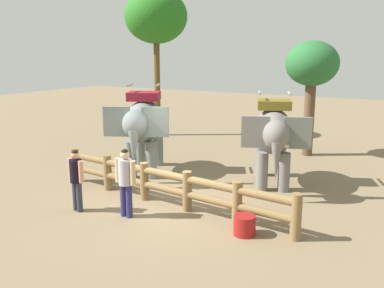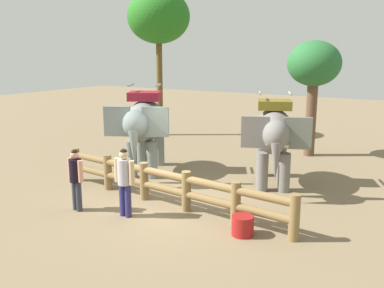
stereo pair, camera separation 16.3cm
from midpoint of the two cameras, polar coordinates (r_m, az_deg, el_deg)
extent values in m
plane|color=#7C684C|center=(11.51, -2.98, -8.03)|extent=(60.00, 60.00, 0.00)
cylinder|color=olive|center=(13.80, -15.10, -2.70)|extent=(0.24, 0.24, 1.05)
cylinder|color=olive|center=(12.71, -10.98, -3.78)|extent=(0.24, 0.24, 1.05)
cylinder|color=olive|center=(11.71, -6.10, -5.01)|extent=(0.24, 0.24, 1.05)
cylinder|color=olive|center=(10.82, -0.35, -6.42)|extent=(0.24, 0.24, 1.05)
cylinder|color=olive|center=(10.06, 6.40, -7.98)|extent=(0.24, 0.24, 1.05)
cylinder|color=olive|center=(9.46, 14.18, -9.63)|extent=(0.24, 0.24, 1.05)
cylinder|color=olive|center=(11.27, -3.34, -6.06)|extent=(7.30, 0.92, 0.20)
cylinder|color=olive|center=(11.15, -3.36, -4.11)|extent=(7.30, 0.92, 0.20)
cylinder|color=slate|center=(13.65, -5.13, -2.14)|extent=(0.36, 0.36, 1.21)
cylinder|color=slate|center=(13.77, -7.86, -2.08)|extent=(0.36, 0.36, 1.21)
cylinder|color=slate|center=(15.21, -4.15, -0.61)|extent=(0.36, 0.36, 1.21)
cylinder|color=slate|center=(15.32, -6.60, -0.57)|extent=(0.36, 0.36, 1.21)
ellipsoid|color=slate|center=(14.26, -6.01, 3.11)|extent=(2.30, 2.97, 1.41)
ellipsoid|color=slate|center=(12.67, -7.30, 2.73)|extent=(1.09, 1.15, 0.86)
cube|color=gray|center=(12.67, -4.60, 3.02)|extent=(0.77, 0.47, 0.90)
cube|color=slate|center=(12.90, -9.76, 3.04)|extent=(0.77, 0.47, 0.90)
cone|color=slate|center=(12.50, -7.50, -0.63)|extent=(0.32, 0.32, 1.11)
cube|color=maroon|center=(14.15, -6.09, 6.49)|extent=(1.32, 1.27, 0.28)
cylinder|color=#A59E8C|center=(14.04, -4.25, 7.96)|extent=(0.43, 0.76, 0.07)
cylinder|color=#A59E8C|center=(14.20, -7.97, 7.93)|extent=(0.43, 0.76, 0.07)
cylinder|color=slate|center=(12.58, 12.74, -3.79)|extent=(0.35, 0.35, 1.15)
cylinder|color=slate|center=(12.54, 9.85, -3.71)|extent=(0.35, 0.35, 1.15)
cylinder|color=slate|center=(14.07, 12.29, -2.05)|extent=(0.35, 0.35, 1.15)
cylinder|color=slate|center=(14.04, 9.71, -1.97)|extent=(0.35, 0.35, 1.15)
ellipsoid|color=slate|center=(13.07, 11.34, 1.74)|extent=(2.06, 2.84, 1.34)
ellipsoid|color=slate|center=(11.53, 11.74, 1.18)|extent=(1.01, 1.08, 0.82)
cube|color=slate|center=(11.67, 14.46, 1.42)|extent=(0.75, 0.40, 0.86)
cube|color=slate|center=(11.61, 8.96, 1.60)|extent=(0.75, 0.40, 0.86)
cone|color=slate|center=(11.38, 11.68, -2.36)|extent=(0.31, 0.31, 1.06)
cone|color=beige|center=(11.38, 12.50, -0.23)|extent=(0.36, 0.22, 0.15)
cone|color=beige|center=(11.36, 10.98, -0.18)|extent=(0.36, 0.22, 0.15)
cube|color=brown|center=(12.94, 11.49, 5.25)|extent=(1.24, 1.17, 0.27)
cylinder|color=#A59E8C|center=(12.94, 13.52, 6.70)|extent=(0.36, 0.74, 0.07)
cylinder|color=#A59E8C|center=(12.89, 9.59, 6.84)|extent=(0.36, 0.74, 0.07)
cylinder|color=#2E303C|center=(11.20, -14.67, -6.93)|extent=(0.15, 0.15, 0.77)
cylinder|color=#2E303C|center=(11.34, -15.17, -6.72)|extent=(0.15, 0.15, 0.77)
cylinder|color=black|center=(11.07, -15.12, -3.48)|extent=(0.36, 0.36, 0.59)
cylinder|color=tan|center=(10.89, -14.46, -3.63)|extent=(0.13, 0.13, 0.56)
cylinder|color=tan|center=(11.24, -15.76, -3.20)|extent=(0.13, 0.13, 0.56)
sphere|color=tan|center=(10.97, -15.23, -1.46)|extent=(0.21, 0.21, 0.21)
sphere|color=black|center=(10.96, -15.25, -1.16)|extent=(0.17, 0.17, 0.17)
cylinder|color=navy|center=(10.56, -8.21, -7.66)|extent=(0.16, 0.16, 0.83)
cylinder|color=navy|center=(10.68, -8.96, -7.46)|extent=(0.16, 0.16, 0.83)
cylinder|color=#AEABBD|center=(10.40, -8.72, -3.77)|extent=(0.35, 0.35, 0.63)
cylinder|color=tan|center=(10.24, -7.72, -3.89)|extent=(0.13, 0.13, 0.60)
cylinder|color=tan|center=(10.55, -9.69, -3.48)|extent=(0.13, 0.13, 0.60)
sphere|color=tan|center=(10.29, -8.79, -1.46)|extent=(0.23, 0.23, 0.23)
sphere|color=black|center=(10.27, -8.80, -1.11)|extent=(0.18, 0.18, 0.18)
cylinder|color=brown|center=(17.07, 16.07, 3.48)|extent=(0.41, 0.41, 3.03)
ellipsoid|color=#276731|center=(16.90, 16.49, 10.44)|extent=(2.02, 2.02, 1.72)
cylinder|color=brown|center=(20.54, -4.18, 7.87)|extent=(0.29, 0.29, 4.82)
ellipsoid|color=#246C1D|center=(20.55, -4.32, 16.86)|extent=(2.94, 2.94, 2.50)
cylinder|color=maroon|center=(9.62, 7.37, -10.89)|extent=(0.50, 0.50, 0.45)
camera|label=1|loc=(0.08, -89.62, 0.08)|focal=39.36mm
camera|label=2|loc=(0.08, 90.38, -0.08)|focal=39.36mm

